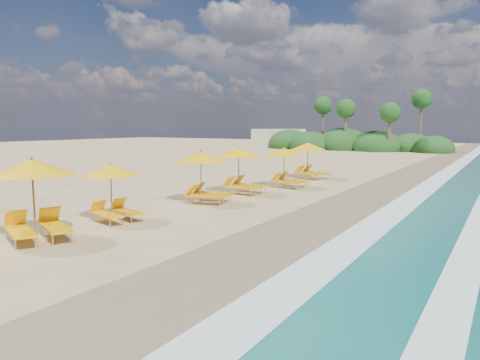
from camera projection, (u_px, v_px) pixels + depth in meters
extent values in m
plane|color=tan|center=(240.00, 209.00, 18.23)|extent=(160.00, 160.00, 0.00)
cube|color=#8C7853|center=(335.00, 220.00, 16.18)|extent=(4.00, 160.00, 0.01)
cube|color=white|center=(377.00, 224.00, 15.41)|extent=(1.20, 160.00, 0.01)
cube|color=white|center=(475.00, 235.00, 13.87)|extent=(0.80, 160.00, 0.01)
cylinder|color=olive|center=(34.00, 200.00, 13.37)|extent=(0.06, 0.06, 2.37)
cone|color=#FFB605|center=(32.00, 167.00, 13.25)|extent=(3.21, 3.21, 0.48)
sphere|color=olive|center=(31.00, 158.00, 13.22)|extent=(0.08, 0.08, 0.08)
cylinder|color=olive|center=(111.00, 193.00, 16.02)|extent=(0.05, 0.05, 1.98)
cone|color=#FFB605|center=(111.00, 170.00, 15.92)|extent=(2.50, 2.50, 0.40)
sphere|color=olive|center=(110.00, 164.00, 15.90)|extent=(0.07, 0.07, 0.07)
cylinder|color=olive|center=(201.00, 178.00, 19.76)|extent=(0.06, 0.06, 2.21)
cone|color=#FFB605|center=(201.00, 157.00, 19.65)|extent=(2.70, 2.70, 0.44)
sphere|color=olive|center=(201.00, 151.00, 19.62)|extent=(0.08, 0.08, 0.08)
cylinder|color=olive|center=(239.00, 171.00, 22.52)|extent=(0.06, 0.06, 2.25)
cone|color=#FFB605|center=(239.00, 152.00, 22.41)|extent=(2.39, 2.39, 0.45)
sphere|color=olive|center=(239.00, 147.00, 22.38)|extent=(0.08, 0.08, 0.08)
cylinder|color=olive|center=(284.00, 168.00, 24.72)|extent=(0.05, 0.05, 2.13)
cone|color=#FFB605|center=(284.00, 152.00, 24.62)|extent=(2.28, 2.28, 0.43)
sphere|color=olive|center=(284.00, 147.00, 24.59)|extent=(0.08, 0.08, 0.08)
cylinder|color=olive|center=(308.00, 161.00, 28.74)|extent=(0.06, 0.06, 2.25)
cone|color=#FFB605|center=(308.00, 146.00, 28.63)|extent=(2.73, 2.73, 0.45)
sphere|color=olive|center=(308.00, 142.00, 28.60)|extent=(0.08, 0.08, 0.08)
ellipsoid|color=#163D14|center=(377.00, 146.00, 59.46)|extent=(6.40, 6.40, 4.16)
ellipsoid|color=#163D14|center=(343.00, 145.00, 62.87)|extent=(7.20, 7.20, 4.68)
ellipsoid|color=#163D14|center=(310.00, 145.00, 63.24)|extent=(6.00, 6.00, 3.90)
ellipsoid|color=#163D14|center=(411.00, 147.00, 59.12)|extent=(5.60, 5.60, 3.64)
ellipsoid|color=#163D14|center=(290.00, 144.00, 66.99)|extent=(6.60, 6.60, 4.29)
ellipsoid|color=#163D14|center=(434.00, 149.00, 55.88)|extent=(5.00, 5.00, 3.25)
cylinder|color=brown|center=(389.00, 132.00, 56.51)|extent=(0.36, 0.36, 5.00)
sphere|color=#163D14|center=(390.00, 112.00, 56.21)|extent=(2.60, 2.60, 2.60)
cylinder|color=brown|center=(345.00, 130.00, 60.40)|extent=(0.36, 0.36, 5.60)
sphere|color=#163D14|center=(346.00, 109.00, 60.06)|extent=(2.60, 2.60, 2.60)
cylinder|color=brown|center=(323.00, 127.00, 64.12)|extent=(0.36, 0.36, 6.20)
sphere|color=#163D14|center=(323.00, 105.00, 63.74)|extent=(2.60, 2.60, 2.60)
cylinder|color=brown|center=(420.00, 125.00, 58.26)|extent=(0.36, 0.36, 6.80)
sphere|color=#163D14|center=(422.00, 99.00, 57.84)|extent=(2.60, 2.60, 2.60)
cube|color=beige|center=(278.00, 138.00, 70.13)|extent=(7.00, 5.00, 2.80)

